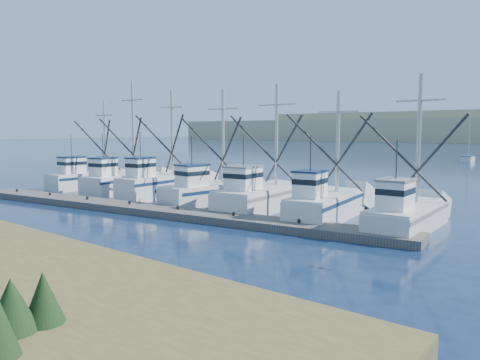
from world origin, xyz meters
TOP-DOWN VIEW (x-y plane):
  - ground at (0.00, 0.00)m, footprint 500.00×500.00m
  - floating_dock at (-8.36, 5.95)m, footprint 32.49×6.62m
  - trawler_fleet at (-8.67, 10.96)m, footprint 31.53×8.74m
  - sailboat_far at (-4.90, 70.65)m, footprint 2.02×5.13m

SIDE VIEW (x-z plane):
  - ground at x=0.00m, z-range 0.00..0.00m
  - floating_dock at x=-8.36m, z-range 0.00..0.43m
  - sailboat_far at x=-4.90m, z-range -3.54..4.56m
  - trawler_fleet at x=-8.67m, z-range -3.74..5.63m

